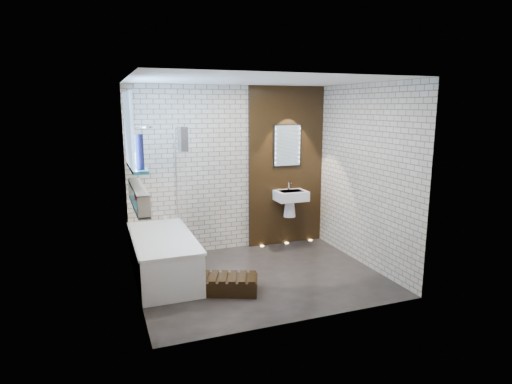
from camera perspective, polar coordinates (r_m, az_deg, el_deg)
name	(u,v)px	position (r m, az deg, el deg)	size (l,w,h in m)	color
ground	(260,277)	(5.97, 0.51, -11.16)	(3.20, 3.20, 0.00)	black
room_shell	(260,183)	(5.60, 0.54, 1.22)	(3.24, 3.20, 2.60)	#B5A48F
walnut_panel	(286,167)	(7.12, 4.01, 3.37)	(1.30, 0.06, 2.60)	black
clerestory_window	(130,138)	(5.52, -16.31, 6.91)	(0.18, 1.00, 0.94)	#7FADE0
display_niche	(138,197)	(5.42, -15.32, -0.60)	(0.14, 1.30, 0.26)	teal
bathtub	(163,257)	(5.99, -12.21, -8.37)	(0.79, 1.74, 0.70)	white
bath_screen	(181,178)	(6.22, -9.95, 1.88)	(0.01, 0.78, 1.40)	white
towel	(183,139)	(5.91, -9.69, 6.97)	(0.10, 0.25, 0.33)	#282420
shower_head	(147,127)	(6.14, -14.28, 8.35)	(0.18, 0.18, 0.02)	silver
washbasin	(291,199)	(7.04, 4.62, -0.96)	(0.50, 0.36, 0.58)	white
led_mirror	(287,146)	(7.05, 4.18, 6.15)	(0.50, 0.02, 0.70)	black
walnut_step	(224,285)	(5.49, -4.32, -12.20)	(0.84, 0.37, 0.19)	black
niche_bottles	(139,201)	(5.34, -15.21, -1.13)	(0.06, 0.65, 0.14)	#9E4218
sill_vases	(138,156)	(5.43, -15.35, 4.64)	(0.18, 0.49, 0.41)	white
floor_uplights	(287,243)	(7.35, 4.10, -6.75)	(0.96, 0.06, 0.01)	#FFD899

